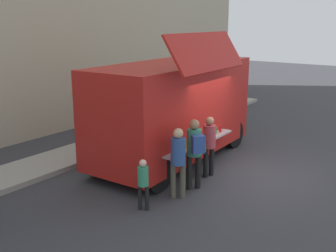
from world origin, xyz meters
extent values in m
plane|color=#38383D|center=(0.00, 0.00, 0.00)|extent=(60.00, 60.00, 0.00)
cube|color=#9E998E|center=(-4.32, 4.68, 0.07)|extent=(28.00, 1.60, 0.15)
cube|color=red|center=(-0.32, 2.08, 1.63)|extent=(5.89, 2.49, 2.65)
cube|color=red|center=(-0.83, 0.65, 3.36)|extent=(3.21, 0.78, 0.95)
cube|color=black|center=(-0.85, 1.01, 1.94)|extent=(3.03, 0.24, 1.19)
cube|color=#B7B7BC|center=(-0.84, 0.79, 0.91)|extent=(3.20, 0.49, 0.05)
cylinder|color=orange|center=(-2.08, 0.79, 1.05)|extent=(0.06, 0.06, 0.23)
cylinder|color=black|center=(-1.79, 0.73, 1.06)|extent=(0.07, 0.07, 0.25)
cylinder|color=orange|center=(-1.54, 0.81, 1.05)|extent=(0.08, 0.08, 0.23)
cylinder|color=black|center=(-1.26, 0.74, 1.02)|extent=(0.07, 0.07, 0.18)
cylinder|color=yellow|center=(-0.97, 0.83, 1.05)|extent=(0.07, 0.07, 0.23)
cylinder|color=red|center=(-0.71, 0.79, 1.04)|extent=(0.07, 0.07, 0.22)
cylinder|color=yellow|center=(-0.45, 0.86, 1.06)|extent=(0.07, 0.07, 0.26)
cylinder|color=silver|center=(-0.17, 0.87, 1.03)|extent=(0.08, 0.08, 0.19)
cylinder|color=green|center=(0.10, 0.86, 1.03)|extent=(0.06, 0.06, 0.20)
cylinder|color=red|center=(0.37, 0.86, 1.03)|extent=(0.08, 0.08, 0.20)
cube|color=black|center=(2.52, 2.21, 2.10)|extent=(0.17, 1.89, 1.17)
cylinder|color=black|center=(1.83, 3.14, 0.45)|extent=(0.90, 0.28, 0.90)
cylinder|color=black|center=(1.92, 1.22, 0.45)|extent=(0.90, 0.28, 0.90)
cylinder|color=black|center=(-2.56, 2.94, 0.45)|extent=(0.90, 0.28, 0.90)
cylinder|color=black|center=(-2.47, 1.02, 0.45)|extent=(0.90, 0.28, 0.90)
cylinder|color=#2E6135|center=(3.79, 4.38, 0.44)|extent=(0.60, 0.60, 0.88)
cylinder|color=black|center=(-0.93, 0.55, 0.41)|extent=(0.13, 0.13, 0.82)
cylinder|color=black|center=(-0.72, 0.50, 0.41)|extent=(0.13, 0.13, 0.82)
cylinder|color=#AA3A45|center=(-0.83, 0.52, 1.13)|extent=(0.34, 0.34, 0.62)
sphere|color=#A17354|center=(-0.83, 0.52, 1.56)|extent=(0.23, 0.23, 0.23)
cube|color=brown|center=(-1.09, 0.59, 0.87)|extent=(0.23, 0.18, 0.24)
cylinder|color=black|center=(-1.86, 0.47, 0.44)|extent=(0.14, 0.14, 0.89)
cylinder|color=black|center=(-1.67, 0.32, 0.44)|extent=(0.14, 0.14, 0.89)
cylinder|color=#338165|center=(-1.77, 0.40, 1.22)|extent=(0.37, 0.37, 0.67)
sphere|color=#9F7553|center=(-1.77, 0.40, 1.68)|extent=(0.25, 0.25, 0.25)
cube|color=#2C4894|center=(-1.94, 0.17, 1.25)|extent=(0.36, 0.34, 0.43)
cylinder|color=#4E4B3E|center=(-2.51, 0.50, 0.42)|extent=(0.13, 0.13, 0.85)
cylinder|color=#4E4B3E|center=(-2.38, 0.31, 0.42)|extent=(0.13, 0.13, 0.85)
cylinder|color=#2C4D8C|center=(-2.45, 0.40, 1.17)|extent=(0.35, 0.35, 0.64)
sphere|color=tan|center=(-2.45, 0.40, 1.61)|extent=(0.24, 0.24, 0.24)
cylinder|color=black|center=(-3.48, 0.71, 0.29)|extent=(0.09, 0.09, 0.59)
cylinder|color=black|center=(-3.41, 0.57, 0.29)|extent=(0.09, 0.09, 0.59)
cylinder|color=#358A64|center=(-3.45, 0.64, 0.81)|extent=(0.24, 0.24, 0.44)
sphere|color=beige|center=(-3.45, 0.64, 1.11)|extent=(0.16, 0.16, 0.16)
camera|label=1|loc=(-9.81, -4.78, 4.14)|focal=43.23mm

